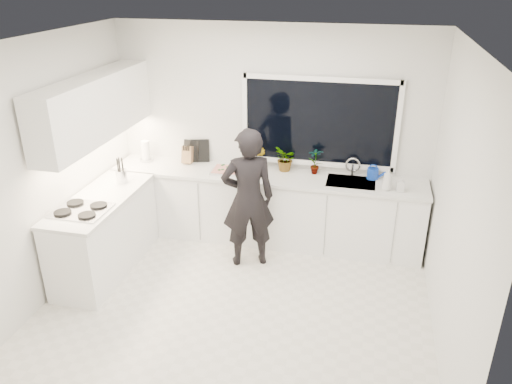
# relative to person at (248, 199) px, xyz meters

# --- Properties ---
(floor) EXTENTS (4.00, 3.50, 0.02)m
(floor) POSITION_rel_person_xyz_m (0.08, -0.85, -0.85)
(floor) COLOR beige
(floor) RESTS_ON ground
(wall_back) EXTENTS (4.00, 0.02, 2.70)m
(wall_back) POSITION_rel_person_xyz_m (0.08, 0.91, 0.51)
(wall_back) COLOR white
(wall_back) RESTS_ON ground
(wall_left) EXTENTS (0.02, 3.50, 2.70)m
(wall_left) POSITION_rel_person_xyz_m (-1.93, -0.85, 0.51)
(wall_left) COLOR white
(wall_left) RESTS_ON ground
(wall_right) EXTENTS (0.02, 3.50, 2.70)m
(wall_right) POSITION_rel_person_xyz_m (2.09, -0.85, 0.51)
(wall_right) COLOR white
(wall_right) RESTS_ON ground
(ceiling) EXTENTS (4.00, 3.50, 0.02)m
(ceiling) POSITION_rel_person_xyz_m (0.08, -0.85, 1.87)
(ceiling) COLOR white
(ceiling) RESTS_ON wall_back
(window) EXTENTS (1.80, 0.02, 1.00)m
(window) POSITION_rel_person_xyz_m (0.68, 0.87, 0.71)
(window) COLOR black
(window) RESTS_ON wall_back
(base_cabinets_back) EXTENTS (3.92, 0.58, 0.88)m
(base_cabinets_back) POSITION_rel_person_xyz_m (0.08, 0.60, -0.40)
(base_cabinets_back) COLOR white
(base_cabinets_back) RESTS_ON floor
(base_cabinets_left) EXTENTS (0.58, 1.60, 0.88)m
(base_cabinets_left) POSITION_rel_person_xyz_m (-1.59, -0.50, -0.40)
(base_cabinets_left) COLOR white
(base_cabinets_left) RESTS_ON floor
(countertop_back) EXTENTS (3.94, 0.62, 0.04)m
(countertop_back) POSITION_rel_person_xyz_m (0.08, 0.59, 0.06)
(countertop_back) COLOR silver
(countertop_back) RESTS_ON base_cabinets_back
(countertop_left) EXTENTS (0.62, 1.60, 0.04)m
(countertop_left) POSITION_rel_person_xyz_m (-1.59, -0.50, 0.06)
(countertop_left) COLOR silver
(countertop_left) RESTS_ON base_cabinets_left
(upper_cabinets) EXTENTS (0.34, 2.10, 0.70)m
(upper_cabinets) POSITION_rel_person_xyz_m (-1.71, -0.15, 1.01)
(upper_cabinets) COLOR white
(upper_cabinets) RESTS_ON wall_left
(sink) EXTENTS (0.58, 0.42, 0.14)m
(sink) POSITION_rel_person_xyz_m (1.13, 0.60, 0.03)
(sink) COLOR silver
(sink) RESTS_ON countertop_back
(faucet) EXTENTS (0.03, 0.03, 0.22)m
(faucet) POSITION_rel_person_xyz_m (1.13, 0.80, 0.19)
(faucet) COLOR silver
(faucet) RESTS_ON countertop_back
(stovetop) EXTENTS (0.56, 0.48, 0.03)m
(stovetop) POSITION_rel_person_xyz_m (-1.61, -0.85, 0.09)
(stovetop) COLOR black
(stovetop) RESTS_ON countertop_left
(person) EXTENTS (0.72, 0.61, 1.69)m
(person) POSITION_rel_person_xyz_m (0.00, 0.00, 0.00)
(person) COLOR black
(person) RESTS_ON floor
(pizza_tray) EXTENTS (0.47, 0.36, 0.03)m
(pizza_tray) POSITION_rel_person_xyz_m (-0.37, 0.57, 0.09)
(pizza_tray) COLOR silver
(pizza_tray) RESTS_ON countertop_back
(pizza) EXTENTS (0.43, 0.32, 0.01)m
(pizza) POSITION_rel_person_xyz_m (-0.37, 0.57, 0.11)
(pizza) COLOR #C6401A
(pizza) RESTS_ON pizza_tray
(watering_can) EXTENTS (0.18, 0.18, 0.13)m
(watering_can) POSITION_rel_person_xyz_m (1.38, 0.76, 0.14)
(watering_can) COLOR #1239AC
(watering_can) RESTS_ON countertop_back
(paper_towel_roll) EXTENTS (0.13, 0.13, 0.26)m
(paper_towel_roll) POSITION_rel_person_xyz_m (-1.57, 0.70, 0.21)
(paper_towel_roll) COLOR white
(paper_towel_roll) RESTS_ON countertop_back
(knife_block) EXTENTS (0.13, 0.10, 0.22)m
(knife_block) POSITION_rel_person_xyz_m (-1.00, 0.74, 0.19)
(knife_block) COLOR olive
(knife_block) RESTS_ON countertop_back
(utensil_crock) EXTENTS (0.15, 0.15, 0.16)m
(utensil_crock) POSITION_rel_person_xyz_m (-1.54, -0.05, 0.16)
(utensil_crock) COLOR silver
(utensil_crock) RESTS_ON countertop_left
(picture_frame_large) EXTENTS (0.22, 0.06, 0.28)m
(picture_frame_large) POSITION_rel_person_xyz_m (-0.98, 0.84, 0.22)
(picture_frame_large) COLOR black
(picture_frame_large) RESTS_ON countertop_back
(picture_frame_small) EXTENTS (0.25, 0.09, 0.30)m
(picture_frame_small) POSITION_rel_person_xyz_m (-0.86, 0.84, 0.23)
(picture_frame_small) COLOR black
(picture_frame_small) RESTS_ON countertop_back
(herb_plants) EXTENTS (0.93, 0.35, 0.34)m
(herb_plants) POSITION_rel_person_xyz_m (0.30, 0.76, 0.24)
(herb_plants) COLOR #26662D
(herb_plants) RESTS_ON countertop_back
(soap_bottles) EXTENTS (0.25, 0.12, 0.27)m
(soap_bottles) POSITION_rel_person_xyz_m (1.59, 0.45, 0.20)
(soap_bottles) COLOR #D8BF66
(soap_bottles) RESTS_ON countertop_back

